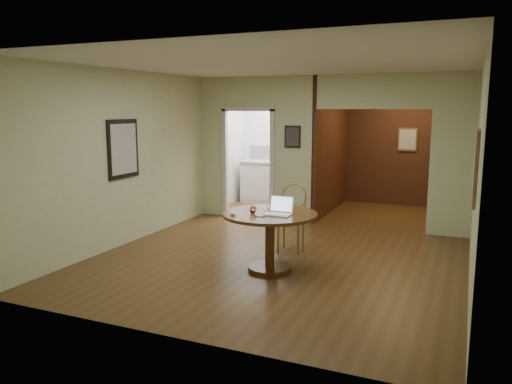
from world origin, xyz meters
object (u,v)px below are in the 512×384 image
at_px(dining_table, 270,228).
at_px(closed_laptop, 279,208).
at_px(chair, 292,214).
at_px(open_laptop, 280,209).

bearing_deg(dining_table, closed_laptop, 84.51).
bearing_deg(chair, open_laptop, -83.67).
distance_m(chair, closed_laptop, 0.78).
bearing_deg(closed_laptop, dining_table, -115.77).
bearing_deg(chair, closed_laptop, -88.68).
relative_size(dining_table, chair, 1.23).
distance_m(dining_table, closed_laptop, 0.34).
height_order(dining_table, open_laptop, open_laptop).
bearing_deg(chair, dining_table, -91.48).
bearing_deg(dining_table, chair, 92.42).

